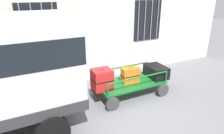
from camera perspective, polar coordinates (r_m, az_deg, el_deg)
name	(u,v)px	position (r m, az deg, el deg)	size (l,w,h in m)	color
ground_plane	(127,107)	(5.68, 4.24, -11.47)	(40.00, 40.00, 0.00)	slate
building_wall	(92,9)	(6.94, -5.72, 16.31)	(12.00, 0.38, 5.00)	silver
luggage_cart	(130,84)	(6.15, 5.21, -5.01)	(2.14, 1.12, 0.44)	#146023
cart_railing	(130,73)	(5.99, 5.33, -1.78)	(2.03, 0.98, 0.36)	#146023
suitcase_left_bottom	(102,79)	(5.56, -2.92, -3.56)	(0.56, 0.48, 0.59)	#B21E1E
suitcase_midleft_bottom	(130,75)	(6.02, 5.31, -2.33)	(0.57, 0.32, 0.47)	orange
suitcase_center_bottom	(156,71)	(6.53, 12.56, -1.25)	(0.59, 0.81, 0.38)	black
backpack	(162,77)	(7.22, 14.15, -2.77)	(0.27, 0.22, 0.44)	black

